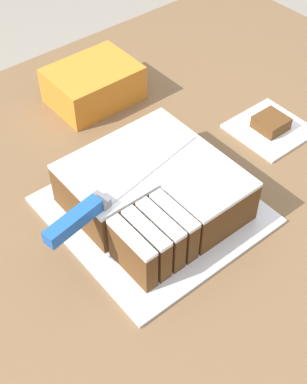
% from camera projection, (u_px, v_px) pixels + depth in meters
% --- Properties ---
extents(countertop, '(1.40, 1.10, 0.93)m').
position_uv_depth(countertop, '(163.00, 342.00, 1.25)').
color(countertop, brown).
rests_on(countertop, ground_plane).
extents(cake_board, '(0.31, 0.32, 0.01)m').
position_uv_depth(cake_board, '(154.00, 210.00, 0.90)').
color(cake_board, silver).
rests_on(cake_board, countertop).
extents(cake, '(0.24, 0.25, 0.08)m').
position_uv_depth(cake, '(154.00, 190.00, 0.87)').
color(cake, brown).
rests_on(cake, cake_board).
extents(knife, '(0.32, 0.08, 0.02)m').
position_uv_depth(knife, '(95.00, 204.00, 0.79)').
color(knife, silver).
rests_on(knife, cake).
extents(paper_napkin, '(0.14, 0.14, 0.01)m').
position_uv_depth(paper_napkin, '(270.00, 129.00, 1.05)').
color(paper_napkin, white).
rests_on(paper_napkin, countertop).
extents(brownie, '(0.06, 0.06, 0.03)m').
position_uv_depth(brownie, '(271.00, 123.00, 1.04)').
color(brownie, brown).
rests_on(brownie, paper_napkin).
extents(storage_box, '(0.18, 0.13, 0.08)m').
position_uv_depth(storage_box, '(93.00, 84.00, 1.09)').
color(storage_box, orange).
rests_on(storage_box, countertop).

